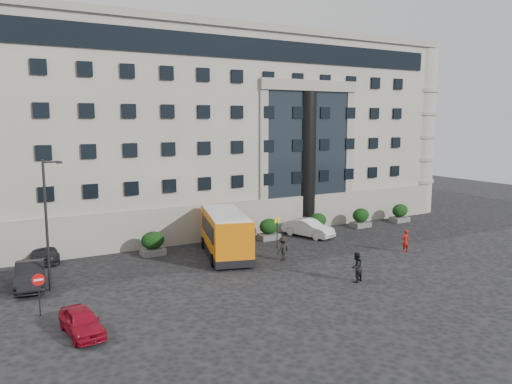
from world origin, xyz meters
TOP-DOWN VIEW (x-y plane):
  - ground at (0.00, 0.00)m, footprint 120.00×120.00m
  - civic_building at (6.00, 22.00)m, footprint 44.00×24.00m
  - entrance_column at (12.00, 10.30)m, footprint 1.80×1.80m
  - hedge_a at (-4.00, 7.80)m, footprint 1.80×1.26m
  - hedge_b at (1.20, 7.80)m, footprint 1.80×1.26m
  - hedge_c at (6.40, 7.80)m, footprint 1.80×1.26m
  - hedge_d at (11.60, 7.80)m, footprint 1.80×1.26m
  - hedge_e at (16.80, 7.80)m, footprint 1.80×1.26m
  - hedge_f at (22.00, 7.80)m, footprint 1.80×1.26m
  - street_lamp at (-11.94, 3.00)m, footprint 1.16×0.18m
  - bus_stop_sign at (5.50, 5.00)m, footprint 0.50×0.08m
  - no_entry_sign at (-13.00, -1.04)m, footprint 0.64×0.16m
  - minibus at (0.79, 4.86)m, footprint 4.93×8.52m
  - parked_car_a at (-11.50, -4.50)m, footprint 1.87×3.87m
  - parked_car_b at (-12.99, 4.18)m, footprint 2.20×4.90m
  - parked_car_c at (-11.50, 10.52)m, footprint 2.36×5.09m
  - white_taxi at (10.00, 7.00)m, footprint 3.18×5.07m
  - pedestrian_a at (13.56, -1.12)m, footprint 0.68×0.47m
  - pedestrian_b at (5.35, -4.87)m, footprint 1.12×0.98m
  - pedestrian_c at (3.95, 1.68)m, footprint 1.29×0.98m

SIDE VIEW (x-z plane):
  - ground at x=0.00m, z-range 0.00..0.00m
  - parked_car_a at x=-11.50m, z-range 0.00..1.27m
  - parked_car_c at x=-11.50m, z-range 0.00..1.44m
  - parked_car_b at x=-12.99m, z-range 0.00..1.56m
  - white_taxi at x=10.00m, z-range 0.00..1.58m
  - pedestrian_c at x=3.95m, z-range 0.00..1.76m
  - pedestrian_a at x=13.56m, z-range 0.00..1.80m
  - hedge_a at x=-4.00m, z-range 0.01..1.85m
  - hedge_b at x=1.20m, z-range 0.01..1.85m
  - hedge_c at x=6.40m, z-range 0.01..1.85m
  - hedge_d at x=11.60m, z-range 0.01..1.85m
  - hedge_e at x=16.80m, z-range 0.01..1.85m
  - hedge_f at x=22.00m, z-range 0.01..1.85m
  - pedestrian_b at x=5.35m, z-range 0.00..1.94m
  - no_entry_sign at x=-13.00m, z-range 0.49..2.81m
  - bus_stop_sign at x=5.50m, z-range 0.47..2.99m
  - minibus at x=0.79m, z-range 0.17..3.53m
  - street_lamp at x=-11.94m, z-range 0.37..8.37m
  - entrance_column at x=12.00m, z-range 0.00..13.00m
  - civic_building at x=6.00m, z-range 0.00..18.00m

